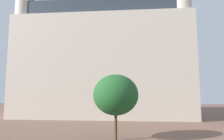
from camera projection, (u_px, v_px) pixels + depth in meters
landmark_building at (106, 59)px, 36.31m from camera, size 29.06×14.39×38.11m
tree_curb_far at (116, 95)px, 17.05m from camera, size 3.92×3.92×5.63m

